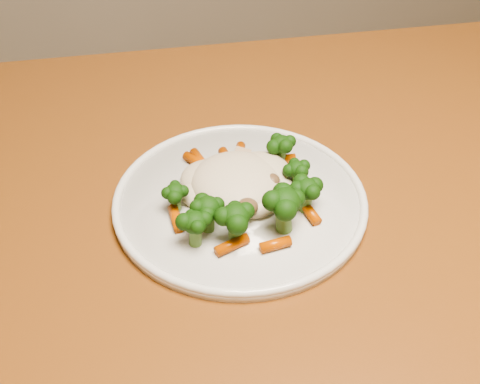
% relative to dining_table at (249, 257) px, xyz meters
% --- Properties ---
extents(dining_table, '(1.34, 0.97, 0.75)m').
position_rel_dining_table_xyz_m(dining_table, '(0.00, 0.00, 0.00)').
color(dining_table, brown).
rests_on(dining_table, ground).
extents(plate, '(0.30, 0.30, 0.01)m').
position_rel_dining_table_xyz_m(plate, '(-0.01, 0.00, 0.10)').
color(plate, silver).
rests_on(plate, dining_table).
extents(meal, '(0.18, 0.20, 0.05)m').
position_rel_dining_table_xyz_m(meal, '(-0.01, -0.01, 0.13)').
color(meal, beige).
rests_on(meal, plate).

